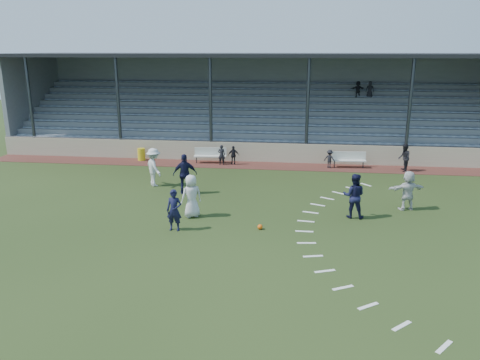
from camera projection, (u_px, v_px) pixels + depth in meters
The scene contains 19 objects.
ground at pixel (232, 228), 18.60m from camera, with size 90.00×90.00×0.00m, color #263716.
cinder_track at pixel (256, 165), 28.63m from camera, with size 34.00×2.00×0.02m, color #4F251F.
retaining_wall at pixel (258, 152), 29.48m from camera, with size 34.00×0.18×1.20m, color #BEB192.
bench_left at pixel (210, 154), 29.15m from camera, with size 2.03×0.64×0.95m.
bench_right at pixel (349, 158), 28.00m from camera, with size 2.02×0.57×0.95m.
trash_bin at pixel (141, 154), 29.83m from camera, with size 0.48×0.48×0.77m, color gold.
football at pixel (260, 227), 18.46m from camera, with size 0.21×0.21×0.21m, color #F05D0E.
player_white_lead at pixel (191, 196), 19.64m from camera, with size 0.90×0.58×1.83m, color silver.
player_navy_lead at pixel (174, 210), 18.19m from camera, with size 0.60×0.40×1.65m, color #121433.
player_navy_mid at pixel (354, 196), 19.56m from camera, with size 0.92×0.72×1.90m, color #121433.
player_white_wing at pixel (154, 167), 24.15m from camera, with size 1.28×0.74×1.99m, color silver.
player_navy_wing at pixel (185, 174), 22.82m from camera, with size 1.16×0.48×1.99m, color #121433.
player_white_back at pixel (408, 190), 20.55m from camera, with size 1.64×0.52×1.77m, color silver.
official at pixel (404, 158), 27.06m from camera, with size 0.77×0.60×1.59m, color black.
sub_left_near at pixel (222, 155), 28.61m from camera, with size 0.45×0.30×1.24m, color black.
sub_left_far at pixel (234, 155), 28.69m from camera, with size 0.68×0.28×1.15m, color black.
sub_right at pixel (330, 159), 27.88m from camera, with size 0.71×0.41×1.09m, color black.
grandstand at pixel (264, 117), 33.55m from camera, with size 34.60×9.00×6.61m.
penalty_arc at pixel (337, 233), 18.11m from camera, with size 3.89×14.63×0.01m.
Camera 1 is at (2.48, -17.22, 6.86)m, focal length 35.00 mm.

